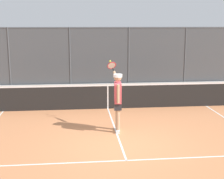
{
  "coord_description": "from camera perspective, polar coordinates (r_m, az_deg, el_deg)",
  "views": [
    {
      "loc": [
        1.13,
        8.44,
        3.3
      ],
      "look_at": [
        -0.02,
        -2.56,
        1.05
      ],
      "focal_mm": 52.03,
      "sensor_mm": 36.0,
      "label": 1
    }
  ],
  "objects": [
    {
      "name": "ground_plane",
      "position": [
        9.13,
        1.56,
        -9.69
      ],
      "size": [
        60.0,
        60.0,
        0.0
      ],
      "primitive_type": "plane",
      "color": "#C67A4C"
    },
    {
      "name": "tennis_player",
      "position": [
        9.96,
        0.99,
        -1.37
      ],
      "size": [
        0.4,
        1.48,
        2.1
      ],
      "rotation": [
        0.0,
        0.0,
        -1.66
      ],
      "color": "silver",
      "rests_on": "ground"
    },
    {
      "name": "tennis_net",
      "position": [
        12.74,
        -0.74,
        -1.22
      ],
      "size": [
        10.44,
        0.09,
        1.07
      ],
      "color": "#2D2D2D",
      "rests_on": "ground"
    },
    {
      "name": "court_line_markings",
      "position": [
        7.87,
        2.91,
        -13.29
      ],
      "size": [
        8.12,
        9.11,
        0.01
      ],
      "color": "white",
      "rests_on": "ground"
    },
    {
      "name": "fence_backdrop",
      "position": [
        17.93,
        -2.34,
        5.5
      ],
      "size": [
        18.57,
        1.37,
        3.13
      ],
      "color": "#474C51",
      "rests_on": "ground"
    }
  ]
}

